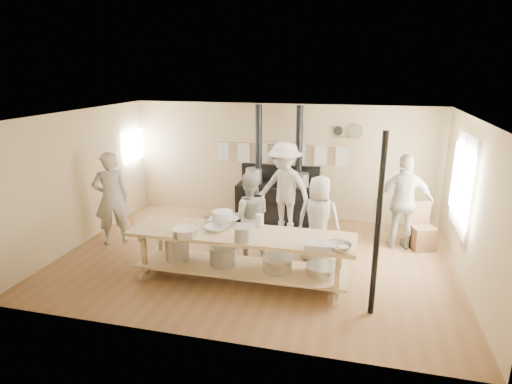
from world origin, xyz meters
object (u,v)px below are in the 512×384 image
cook_right (404,202)px  cook_by_window (284,189)px  cook_center (319,219)px  roasting_pan (320,246)px  cook_far_left (111,198)px  cook_left (249,217)px  stove (277,198)px  chair (422,235)px  prep_table (240,252)px

cook_right → cook_by_window: size_ratio=0.95×
cook_center → roasting_pan: (0.17, -1.43, 0.11)m
cook_center → cook_by_window: size_ratio=0.81×
cook_far_left → cook_left: size_ratio=1.13×
stove → cook_far_left: 3.57m
cook_left → chair: cook_left is taller
cook_right → cook_far_left: bearing=2.2°
cook_right → cook_by_window: (-2.33, 0.17, 0.05)m
cook_center → stove: bearing=-53.3°
prep_table → cook_left: size_ratio=2.21×
cook_by_window → chair: 2.81m
stove → cook_right: stove is taller
cook_by_window → roasting_pan: (1.00, -2.59, -0.07)m
cook_center → chair: cook_center is taller
cook_center → roasting_pan: bearing=103.2°
cook_center → cook_right: 1.81m
cook_far_left → chair: size_ratio=2.06×
roasting_pan → chair: bearing=55.2°
prep_table → chair: 3.71m
cook_center → cook_by_window: (-0.83, 1.17, 0.18)m
prep_table → cook_by_window: bearing=82.6°
cook_center → cook_right: cook_right is taller
prep_table → cook_center: bearing=44.3°
cook_far_left → prep_table: bearing=123.0°
cook_right → roasting_pan: size_ratio=4.24×
cook_far_left → roasting_pan: (4.18, -1.29, -0.03)m
stove → cook_by_window: bearing=-68.9°
prep_table → cook_left: cook_left is taller
stove → cook_left: size_ratio=1.59×
roasting_pan → prep_table: bearing=165.7°
cook_right → cook_left: bearing=15.4°
cook_far_left → cook_left: (2.81, -0.11, -0.11)m
prep_table → cook_center: 1.59m
prep_table → roasting_pan: size_ratio=8.29×
prep_table → cook_center: size_ratio=2.29×
cook_left → roasting_pan: (1.37, -1.17, 0.08)m
cook_left → cook_by_window: size_ratio=0.84×
prep_table → cook_right: size_ratio=1.96×
cook_center → cook_by_window: cook_by_window is taller
cook_by_window → chair: bearing=19.1°
stove → cook_far_left: bearing=-144.5°
cook_left → cook_far_left: bearing=-18.2°
chair → roasting_pan: 3.08m
cook_left → cook_center: 1.23m
chair → cook_center: bearing=-170.9°
stove → cook_left: bearing=-92.1°
prep_table → roasting_pan: 1.39m
prep_table → roasting_pan: roasting_pan is taller
cook_center → cook_right: size_ratio=0.86×
prep_table → cook_center: cook_center is taller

